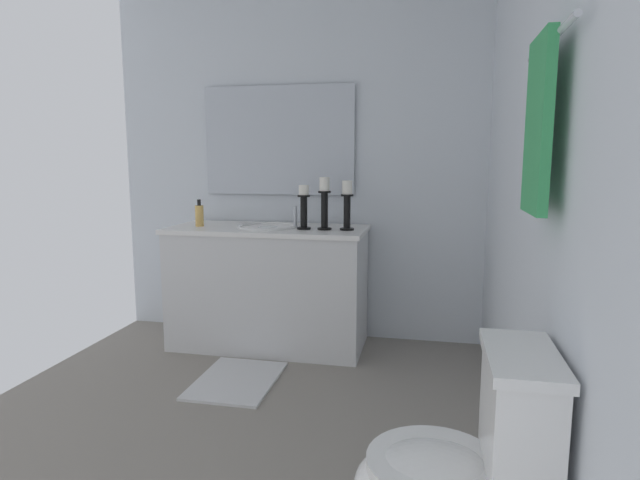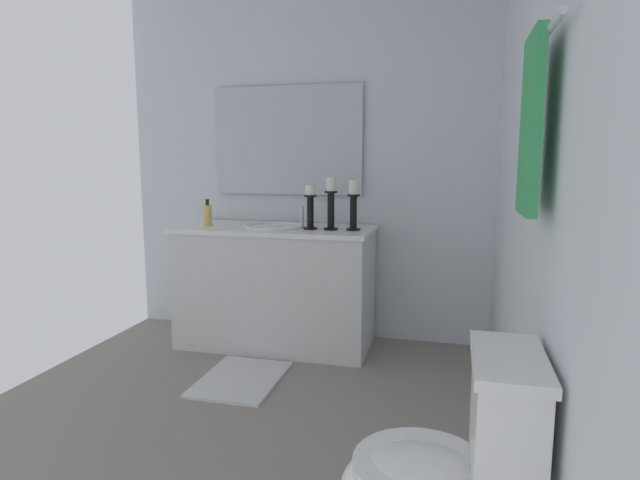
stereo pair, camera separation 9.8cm
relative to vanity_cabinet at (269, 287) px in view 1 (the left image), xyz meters
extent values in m
cube|color=gray|center=(1.16, 0.13, -0.42)|extent=(2.98, 2.63, 0.02)
cube|color=silver|center=(1.16, 1.44, 0.82)|extent=(2.98, 0.04, 2.45)
cube|color=silver|center=(-0.33, 0.13, 0.82)|extent=(0.04, 2.63, 2.45)
cube|color=silver|center=(0.00, 0.00, -0.02)|extent=(0.55, 1.28, 0.78)
cube|color=white|center=(0.00, 0.00, 0.39)|extent=(0.58, 1.31, 0.03)
sphere|color=black|center=(-0.10, -0.65, 0.02)|extent=(0.02, 0.02, 0.02)
sphere|color=black|center=(0.10, -0.65, 0.02)|extent=(0.02, 0.02, 0.02)
ellipsoid|color=white|center=(0.00, 0.00, 0.36)|extent=(0.38, 0.30, 0.11)
torus|color=white|center=(0.00, 0.00, 0.41)|extent=(0.40, 0.40, 0.02)
cylinder|color=silver|center=(0.00, 0.19, 0.48)|extent=(0.02, 0.02, 0.14)
cube|color=silver|center=(-0.28, 0.00, 0.98)|extent=(0.02, 1.07, 0.75)
cylinder|color=black|center=(0.04, 0.54, 0.41)|extent=(0.09, 0.09, 0.01)
cylinder|color=black|center=(0.04, 0.54, 0.51)|extent=(0.04, 0.04, 0.22)
cylinder|color=black|center=(0.04, 0.54, 0.63)|extent=(0.08, 0.08, 0.01)
cylinder|color=white|center=(0.04, 0.54, 0.68)|extent=(0.06, 0.06, 0.09)
cylinder|color=black|center=(0.05, 0.39, 0.41)|extent=(0.09, 0.09, 0.01)
cylinder|color=black|center=(0.05, 0.39, 0.52)|extent=(0.04, 0.04, 0.24)
cylinder|color=black|center=(0.05, 0.39, 0.65)|extent=(0.08, 0.08, 0.01)
cylinder|color=white|center=(0.05, 0.39, 0.70)|extent=(0.06, 0.06, 0.09)
cylinder|color=black|center=(0.05, 0.26, 0.41)|extent=(0.09, 0.09, 0.01)
cylinder|color=black|center=(0.05, 0.26, 0.51)|extent=(0.04, 0.04, 0.21)
cylinder|color=black|center=(0.05, 0.26, 0.62)|extent=(0.08, 0.08, 0.01)
cylinder|color=white|center=(0.05, 0.26, 0.66)|extent=(0.06, 0.06, 0.06)
cylinder|color=#E5B259|center=(0.05, -0.46, 0.48)|extent=(0.06, 0.06, 0.14)
cylinder|color=black|center=(0.05, -0.46, 0.57)|extent=(0.02, 0.02, 0.04)
cylinder|color=white|center=(1.90, 1.09, -0.01)|extent=(0.39, 0.39, 0.03)
cube|color=white|center=(1.90, 1.31, 0.15)|extent=(0.36, 0.17, 0.32)
cube|color=white|center=(1.90, 1.31, 0.33)|extent=(0.38, 0.19, 0.03)
cylinder|color=silver|center=(1.63, 1.38, 1.19)|extent=(0.61, 0.02, 0.02)
cube|color=#389E59|center=(1.63, 1.36, 0.95)|extent=(0.28, 0.03, 0.52)
cube|color=silver|center=(0.62, 0.00, -0.40)|extent=(0.60, 0.44, 0.02)
camera|label=1|loc=(3.32, 1.06, 0.85)|focal=29.63mm
camera|label=2|loc=(3.30, 1.15, 0.85)|focal=29.63mm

